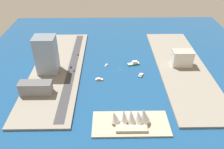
{
  "coord_description": "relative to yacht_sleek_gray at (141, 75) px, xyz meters",
  "views": [
    {
      "loc": [
        16.06,
        288.06,
        179.25
      ],
      "look_at": [
        11.82,
        20.49,
        3.39
      ],
      "focal_mm": 36.98,
      "sensor_mm": 36.0,
      "label": 1
    }
  ],
  "objects": [
    {
      "name": "water_taxi_orange",
      "position": [
        58.12,
        9.47,
        -0.07
      ],
      "size": [
        11.52,
        3.93,
        3.26
      ],
      "color": "orange",
      "rests_on": "ground_plane"
    },
    {
      "name": "hatchback_blue",
      "position": [
        95.04,
        -9.68,
        2.26
      ],
      "size": [
        1.97,
        4.69,
        1.73
      ],
      "color": "black",
      "rests_on": "road_strip"
    },
    {
      "name": "traffic_light_waterfront",
      "position": [
        91.45,
        -47.21,
        5.61
      ],
      "size": [
        0.36,
        0.36,
        6.5
      ],
      "color": "black",
      "rests_on": "quay_east"
    },
    {
      "name": "ferry_green_doubledeck",
      "position": [
        7.03,
        -31.6,
        0.57
      ],
      "size": [
        20.27,
        11.21,
        5.45
      ],
      "color": "#2D8C4C",
      "rests_on": "ground_plane"
    },
    {
      "name": "ground_plane",
      "position": [
        28.65,
        -19.45,
        -1.33
      ],
      "size": [
        440.0,
        440.0,
        0.0
      ],
      "primitive_type": "plane",
      "color": "navy"
    },
    {
      "name": "opera_landmark",
      "position": [
        21.18,
        93.01,
        8.62
      ],
      "size": [
        43.22,
        28.35,
        20.75
      ],
      "color": "#BCAD93",
      "rests_on": "peninsula_point"
    },
    {
      "name": "tower_tall_glass",
      "position": [
        130.08,
        -11.06,
        27.5
      ],
      "size": [
        29.18,
        25.18,
        52.38
      ],
      "color": "#8C9EB2",
      "rests_on": "quay_east"
    },
    {
      "name": "peninsula_point",
      "position": [
        22.08,
        93.01,
        -0.33
      ],
      "size": [
        81.38,
        37.34,
        2.0
      ],
      "primitive_type": "cube",
      "color": "#A89E89",
      "rests_on": "ground_plane"
    },
    {
      "name": "suv_black",
      "position": [
        100.44,
        -19.54,
        2.14
      ],
      "size": [
        1.98,
        5.19,
        1.43
      ],
      "color": "black",
      "rests_on": "road_strip"
    },
    {
      "name": "yacht_sleek_gray",
      "position": [
        0.0,
        0.0,
        0.0
      ],
      "size": [
        8.74,
        11.31,
        3.56
      ],
      "color": "#999EA3",
      "rests_on": "ground_plane"
    },
    {
      "name": "sailboat_small_white",
      "position": [
        48.62,
        -28.53,
        -0.45
      ],
      "size": [
        5.16,
        9.11,
        10.31
      ],
      "color": "white",
      "rests_on": "ground_plane"
    },
    {
      "name": "sedan_silver",
      "position": [
        102.35,
        -7.32,
        2.16
      ],
      "size": [
        1.98,
        4.74,
        1.49
      ],
      "color": "black",
      "rests_on": "road_strip"
    },
    {
      "name": "pickup_red",
      "position": [
        94.18,
        -57.92,
        2.25
      ],
      "size": [
        2.12,
        4.84,
        1.71
      ],
      "color": "black",
      "rests_on": "road_strip"
    },
    {
      "name": "quay_west",
      "position": [
        -62.63,
        -19.45,
        -0.03
      ],
      "size": [
        70.0,
        240.0,
        2.6
      ],
      "primitive_type": "cube",
      "color": "gray",
      "rests_on": "ground_plane"
    },
    {
      "name": "park_tree_cluster",
      "position": [
        -55.49,
        -45.66,
        7.51
      ],
      "size": [
        11.9,
        13.0,
        9.72
      ],
      "color": "brown",
      "rests_on": "quay_west"
    },
    {
      "name": "warehouse_low_gray",
      "position": [
        134.54,
        40.44,
        9.32
      ],
      "size": [
        40.13,
        15.17,
        16.04
      ],
      "color": "gray",
      "rests_on": "quay_east"
    },
    {
      "name": "hotel_broad_white",
      "position": [
        -62.73,
        -25.21,
        12.77
      ],
      "size": [
        30.17,
        18.64,
        22.94
      ],
      "color": "silver",
      "rests_on": "quay_west"
    },
    {
      "name": "quay_east",
      "position": [
        119.93,
        -19.45,
        -0.03
      ],
      "size": [
        70.0,
        240.0,
        2.6
      ],
      "primitive_type": "cube",
      "color": "gray",
      "rests_on": "ground_plane"
    },
    {
      "name": "road_strip",
      "position": [
        98.27,
        -19.45,
        1.35
      ],
      "size": [
        11.63,
        228.0,
        0.15
      ],
      "primitive_type": "cube",
      "color": "#38383D",
      "rests_on": "quay_east"
    }
  ]
}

